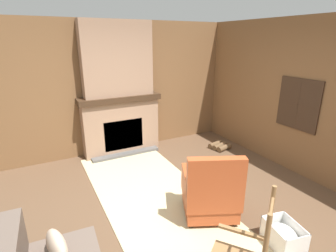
{
  "coord_description": "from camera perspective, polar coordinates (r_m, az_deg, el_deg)",
  "views": [
    {
      "loc": [
        2.68,
        -1.52,
        2.26
      ],
      "look_at": [
        -0.93,
        0.38,
        0.9
      ],
      "focal_mm": 28.0,
      "sensor_mm": 36.0,
      "label": 1
    }
  ],
  "objects": [
    {
      "name": "ground_plane",
      "position": [
        3.82,
        1.51,
        -17.85
      ],
      "size": [
        14.0,
        14.0,
        0.0
      ],
      "primitive_type": "plane",
      "color": "brown"
    },
    {
      "name": "wood_panel_wall_left",
      "position": [
        5.45,
        -11.25,
        8.04
      ],
      "size": [
        0.06,
        5.48,
        2.62
      ],
      "color": "brown",
      "rests_on": "ground"
    },
    {
      "name": "wood_panel_wall_back",
      "position": [
        4.9,
        27.83,
        5.08
      ],
      "size": [
        5.48,
        0.09,
        2.62
      ],
      "color": "brown",
      "rests_on": "ground"
    },
    {
      "name": "fireplace_hearth",
      "position": [
        5.44,
        -10.16,
        0.28
      ],
      "size": [
        0.53,
        1.63,
        1.2
      ],
      "color": "#9E7A60",
      "rests_on": "ground"
    },
    {
      "name": "chimney_breast",
      "position": [
        5.2,
        -11.03,
        14.12
      ],
      "size": [
        0.29,
        1.35,
        1.4
      ],
      "color": "#9E7A60",
      "rests_on": "fireplace_hearth"
    },
    {
      "name": "area_rug",
      "position": [
        3.96,
        -2.01,
        -16.27
      ],
      "size": [
        3.88,
        1.51,
        0.01
      ],
      "color": "#C6B789",
      "rests_on": "ground"
    },
    {
      "name": "armchair",
      "position": [
        3.56,
        9.27,
        -14.29
      ],
      "size": [
        0.89,
        0.91,
        0.96
      ],
      "rotation": [
        0.0,
        0.0,
        2.71
      ],
      "color": "#A84723",
      "rests_on": "ground"
    },
    {
      "name": "firewood_stack",
      "position": [
        5.79,
        11.19,
        -4.29
      ],
      "size": [
        0.43,
        0.43,
        0.12
      ],
      "rotation": [
        0.0,
        0.0,
        0.23
      ],
      "color": "brown",
      "rests_on": "ground"
    },
    {
      "name": "laundry_basket",
      "position": [
        3.48,
        23.82,
        -20.92
      ],
      "size": [
        0.48,
        0.4,
        0.28
      ],
      "rotation": [
        0.0,
        0.0,
        -0.2
      ],
      "color": "white",
      "rests_on": "ground"
    },
    {
      "name": "oil_lamp_vase",
      "position": [
        5.19,
        -15.46,
        7.19
      ],
      "size": [
        0.1,
        0.1,
        0.31
      ],
      "color": "#47708E",
      "rests_on": "fireplace_hearth"
    },
    {
      "name": "storage_case",
      "position": [
        5.5,
        -5.02,
        8.03
      ],
      "size": [
        0.15,
        0.21,
        0.16
      ],
      "color": "gray",
      "rests_on": "fireplace_hearth"
    },
    {
      "name": "decorative_plate_on_mantel",
      "position": [
        5.33,
        -10.46,
        8.22
      ],
      "size": [
        0.08,
        0.3,
        0.3
      ],
      "color": "red",
      "rests_on": "fireplace_hearth"
    }
  ]
}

